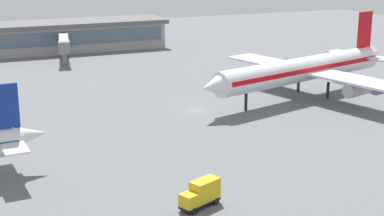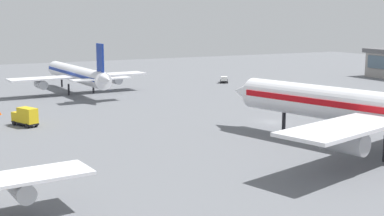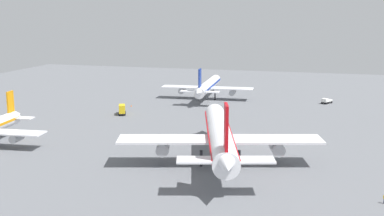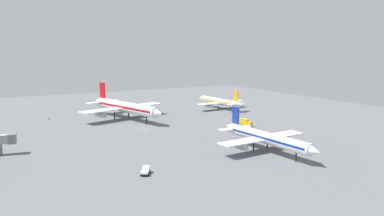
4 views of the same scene
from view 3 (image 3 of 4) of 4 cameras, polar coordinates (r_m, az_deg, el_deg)
The scene contains 6 objects.
ground at distance 135.47m, azimuth 5.19°, elevation -3.07°, with size 288.00×288.00×0.00m, color slate.
airplane_at_gate at distance 189.45m, azimuth 1.79°, elevation 2.48°, with size 42.73×34.31×13.00m.
airplane_taxiing at distance 110.22m, azimuth 3.12°, elevation -3.08°, with size 53.87×44.04×16.69m.
pushback_tractor at distance 186.06m, azimuth 14.89°, elevation 0.78°, with size 4.75×3.89×1.90m.
catering_truck at distance 162.48m, azimuth -7.87°, elevation -0.14°, with size 5.90×3.91×3.30m.
safety_cone_near_gate at distance 175.70m, azimuth -6.86°, elevation 0.26°, with size 0.44×0.44×0.60m, color #EA590C.
Camera 3 is at (-129.31, -23.37, 32.93)m, focal length 47.41 mm.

